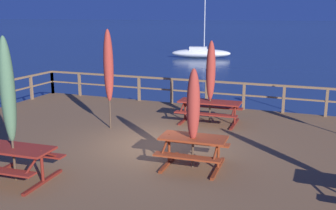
{
  "coord_description": "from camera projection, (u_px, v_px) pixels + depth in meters",
  "views": [
    {
      "loc": [
        4.18,
        -10.0,
        4.31
      ],
      "look_at": [
        0.0,
        0.8,
        1.63
      ],
      "focal_mm": 41.83,
      "sensor_mm": 36.0,
      "label": 1
    }
  ],
  "objects": [
    {
      "name": "ground_plane",
      "position": [
        158.0,
        165.0,
        11.53
      ],
      "size": [
        600.0,
        600.0,
        0.0
      ],
      "primitive_type": "plane",
      "color": "navy"
    },
    {
      "name": "wooden_deck",
      "position": [
        158.0,
        154.0,
        11.46
      ],
      "size": [
        15.52,
        10.64,
        0.63
      ],
      "primitive_type": "cube",
      "color": "brown",
      "rests_on": "ground"
    },
    {
      "name": "railing_waterside_far",
      "position": [
        207.0,
        89.0,
        15.92
      ],
      "size": [
        15.32,
        0.1,
        1.09
      ],
      "color": "brown",
      "rests_on": "wooden_deck"
    },
    {
      "name": "picnic_table_mid_centre",
      "position": [
        193.0,
        145.0,
        9.61
      ],
      "size": [
        1.68,
        1.47,
        0.78
      ],
      "color": "#993819",
      "rests_on": "wooden_deck"
    },
    {
      "name": "picnic_table_back_right",
      "position": [
        16.0,
        157.0,
        8.84
      ],
      "size": [
        1.81,
        1.49,
        0.78
      ],
      "color": "maroon",
      "rests_on": "wooden_deck"
    },
    {
      "name": "picnic_table_mid_right",
      "position": [
        210.0,
        107.0,
        13.54
      ],
      "size": [
        2.17,
        1.46,
        0.78
      ],
      "color": "maroon",
      "rests_on": "wooden_deck"
    },
    {
      "name": "patio_umbrella_tall_mid_right",
      "position": [
        193.0,
        106.0,
        9.33
      ],
      "size": [
        0.32,
        0.32,
        2.47
      ],
      "color": "#4C3828",
      "rests_on": "wooden_deck"
    },
    {
      "name": "patio_umbrella_tall_back_right",
      "position": [
        8.0,
        91.0,
        8.47
      ],
      "size": [
        0.32,
        0.32,
        3.26
      ],
      "color": "#4C3828",
      "rests_on": "wooden_deck"
    },
    {
      "name": "patio_umbrella_tall_front",
      "position": [
        211.0,
        71.0,
        13.3
      ],
      "size": [
        0.32,
        0.32,
        2.84
      ],
      "color": "#4C3828",
      "rests_on": "wooden_deck"
    },
    {
      "name": "patio_umbrella_short_front",
      "position": [
        108.0,
        66.0,
        12.55
      ],
      "size": [
        0.32,
        0.32,
        3.24
      ],
      "color": "#4C3828",
      "rests_on": "wooden_deck"
    },
    {
      "name": "sailboat_distant",
      "position": [
        201.0,
        53.0,
        39.88
      ],
      "size": [
        6.23,
        3.22,
        7.72
      ],
      "color": "white",
      "rests_on": "ground"
    }
  ]
}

